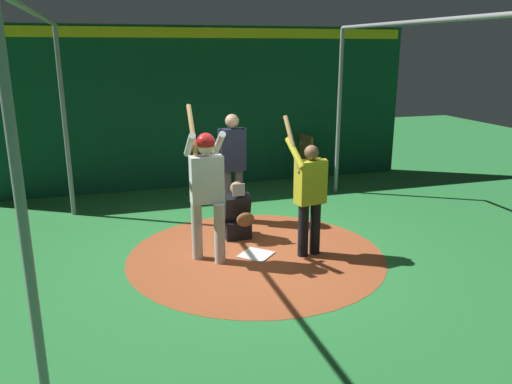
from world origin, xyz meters
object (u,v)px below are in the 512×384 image
object	(u,v)px
batter	(206,184)
catcher	(237,216)
visitor	(310,193)
umpire	(233,162)
bat_rack	(303,158)
home_plate	(256,254)

from	to	relation	value
batter	catcher	world-z (taller)	batter
visitor	umpire	bearing A→B (deg)	-169.69
batter	bat_rack	size ratio (longest dim) A/B	2.02
visitor	batter	bearing A→B (deg)	-108.55
visitor	bat_rack	size ratio (longest dim) A/B	1.87
home_plate	catcher	world-z (taller)	catcher
visitor	bat_rack	bearing A→B (deg)	148.99
home_plate	batter	distance (m)	1.30
home_plate	catcher	distance (m)	0.85
home_plate	batter	xyz separation A→B (m)	(-0.03, -0.69, 1.10)
catcher	umpire	bearing A→B (deg)	169.94
batter	umpire	size ratio (longest dim) A/B	1.17
home_plate	visitor	size ratio (longest dim) A/B	0.21
home_plate	batter	bearing A→B (deg)	-92.51
batter	umpire	world-z (taller)	batter
catcher	visitor	size ratio (longest dim) A/B	0.46
batter	bat_rack	world-z (taller)	batter
umpire	bat_rack	size ratio (longest dim) A/B	1.74
batter	bat_rack	distance (m)	4.91
batter	visitor	world-z (taller)	batter
batter	visitor	distance (m)	1.45
umpire	bat_rack	world-z (taller)	umpire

